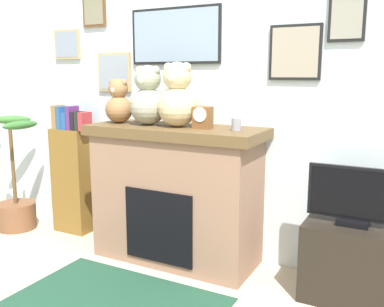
# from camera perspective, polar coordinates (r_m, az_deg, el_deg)

# --- Properties ---
(back_wall) EXTENTS (5.20, 0.15, 2.60)m
(back_wall) POSITION_cam_1_polar(r_m,az_deg,el_deg) (3.58, 3.02, 7.27)
(back_wall) COLOR silver
(back_wall) RESTS_ON ground_plane
(fireplace) EXTENTS (1.42, 0.60, 1.10)m
(fireplace) POSITION_cam_1_polar(r_m,az_deg,el_deg) (3.49, -2.11, -5.29)
(fireplace) COLOR #8D664F
(fireplace) RESTS_ON ground_plane
(bookshelf) EXTENTS (0.42, 0.16, 1.22)m
(bookshelf) POSITION_cam_1_polar(r_m,az_deg,el_deg) (4.25, -15.75, -2.54)
(bookshelf) COLOR brown
(bookshelf) RESTS_ON ground_plane
(potted_plant) EXTENTS (0.50, 0.53, 1.11)m
(potted_plant) POSITION_cam_1_polar(r_m,az_deg,el_deg) (4.58, -22.37, -5.33)
(potted_plant) COLOR brown
(potted_plant) RESTS_ON ground_plane
(tv_stand) EXTENTS (0.61, 0.40, 0.53)m
(tv_stand) POSITION_cam_1_polar(r_m,az_deg,el_deg) (3.15, 20.18, -13.39)
(tv_stand) COLOR black
(tv_stand) RESTS_ON ground_plane
(television) EXTENTS (0.60, 0.14, 0.39)m
(television) POSITION_cam_1_polar(r_m,az_deg,el_deg) (3.00, 20.73, -5.44)
(television) COLOR black
(television) RESTS_ON tv_stand
(candle_jar) EXTENTS (0.07, 0.07, 0.09)m
(candle_jar) POSITION_cam_1_polar(r_m,az_deg,el_deg) (3.14, 5.88, 3.84)
(candle_jar) COLOR gray
(candle_jar) RESTS_ON fireplace
(mantel_clock) EXTENTS (0.14, 0.10, 0.16)m
(mantel_clock) POSITION_cam_1_polar(r_m,az_deg,el_deg) (3.24, 1.39, 4.79)
(mantel_clock) COLOR brown
(mantel_clock) RESTS_ON fireplace
(teddy_bear_tan) EXTENTS (0.23, 0.23, 0.36)m
(teddy_bear_tan) POSITION_cam_1_polar(r_m,az_deg,el_deg) (3.65, -9.66, 6.57)
(teddy_bear_tan) COLOR #976840
(teddy_bear_tan) RESTS_ON fireplace
(teddy_bear_cream) EXTENTS (0.29, 0.29, 0.47)m
(teddy_bear_cream) POSITION_cam_1_polar(r_m,az_deg,el_deg) (3.48, -5.84, 7.28)
(teddy_bear_cream) COLOR gray
(teddy_bear_cream) RESTS_ON fireplace
(teddy_bear_brown) EXTENTS (0.31, 0.31, 0.50)m
(teddy_bear_brown) POSITION_cam_1_polar(r_m,az_deg,el_deg) (3.34, -1.95, 7.36)
(teddy_bear_brown) COLOR #CCB683
(teddy_bear_brown) RESTS_ON fireplace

